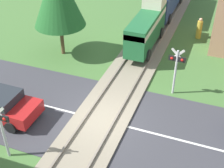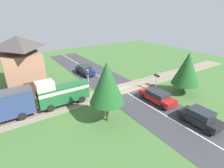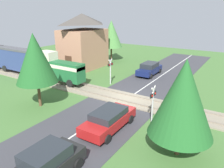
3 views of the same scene
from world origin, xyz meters
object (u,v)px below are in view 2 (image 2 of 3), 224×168
Objects in this scene: crossing_signal_west_approach at (156,78)px; crossing_signal_east_approach at (88,76)px; car_far_side at (85,70)px; car_behind_queue at (200,117)px; station_building at (22,65)px; pedestrian_by_station at (29,97)px; car_near_crossing at (157,96)px.

crossing_signal_east_approach is at bearing 51.29° from crossing_signal_west_approach.
car_far_side is 19.13m from car_behind_queue.
station_building reaches higher than car_behind_queue.
crossing_signal_west_approach is 1.00× the size of crossing_signal_east_approach.
crossing_signal_west_approach reaches higher than pedestrian_by_station.
station_building is (12.32, 12.25, 2.77)m from car_near_crossing.
crossing_signal_east_approach reaches higher than pedestrian_by_station.
station_building is at bearing -4.86° from pedestrian_by_station.
car_far_side is 1.57× the size of crossing_signal_west_approach.
station_building reaches higher than crossing_signal_east_approach.
station_building is (-1.24, 9.37, 2.72)m from car_far_side.
car_near_crossing is 9.49m from crossing_signal_east_approach.
station_building is (4.33, 7.24, 1.72)m from crossing_signal_east_approach.
station_building is at bearing 34.73° from car_behind_queue.
crossing_signal_east_approach is (7.99, 5.02, 1.06)m from car_near_crossing.
car_far_side is at bearing 11.99° from car_near_crossing.
pedestrian_by_station is (0.33, 7.58, -1.09)m from crossing_signal_east_approach.
crossing_signal_west_approach is at bearing -124.96° from station_building.
crossing_signal_west_approach is 9.17m from crossing_signal_east_approach.
crossing_signal_east_approach is at bearing 32.12° from car_near_crossing.
crossing_signal_west_approach is 0.39× the size of station_building.
pedestrian_by_station is (8.32, 12.59, -0.03)m from car_near_crossing.
car_behind_queue is (-5.36, 0.00, 0.07)m from car_near_crossing.
crossing_signal_east_approach is (-5.57, 2.14, 1.01)m from car_far_side.
station_building is (17.68, 12.25, 2.71)m from car_behind_queue.
station_building reaches higher than car_near_crossing.
car_behind_queue reaches higher than car_far_side.
car_behind_queue is at bearing 180.00° from car_near_crossing.
station_building is 4.62× the size of pedestrian_by_station.
car_near_crossing is 5.36m from car_behind_queue.
car_behind_queue is at bearing -137.36° from pedestrian_by_station.
car_near_crossing is 13.86m from car_far_side.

